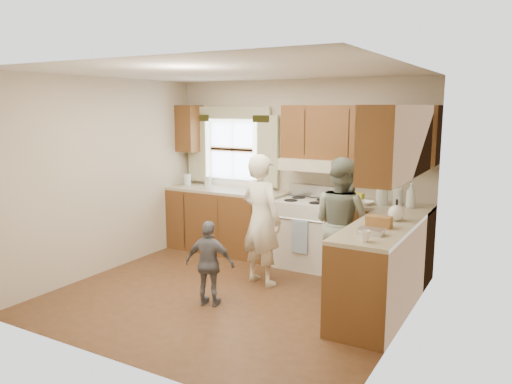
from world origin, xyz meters
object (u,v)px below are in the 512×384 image
Objects in this scene: stove at (307,232)px; woman_left at (261,220)px; child at (210,264)px; woman_right at (342,224)px.

woman_left reaches higher than stove.
woman_right is at bearing -144.70° from child.
child is (-0.15, -0.87, -0.32)m from woman_left.
woman_right is 1.67× the size of child.
stove is 0.99m from woman_left.
child is (-0.35, -1.78, 0.00)m from stove.
stove reaches higher than child.
woman_left is 1.01× the size of woman_right.
stove is at bearing -16.61° from woman_right.
stove is at bearing -87.80° from woman_left.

